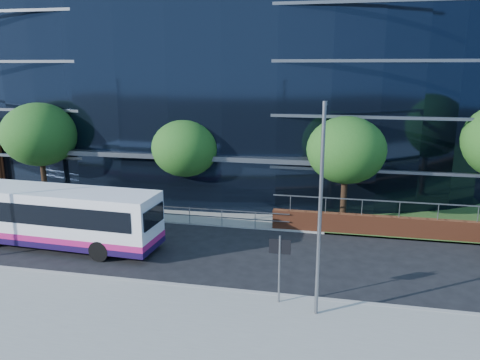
% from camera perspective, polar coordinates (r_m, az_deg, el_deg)
% --- Properties ---
extents(ground, '(200.00, 200.00, 0.00)m').
position_cam_1_polar(ground, '(21.73, -6.82, -11.73)').
color(ground, black).
rests_on(ground, ground).
extents(pavement_near, '(80.00, 8.00, 0.15)m').
position_cam_1_polar(pavement_near, '(17.63, -12.28, -18.21)').
color(pavement_near, gray).
rests_on(pavement_near, ground).
extents(kerb, '(80.00, 0.25, 0.16)m').
position_cam_1_polar(kerb, '(20.85, -7.72, -12.67)').
color(kerb, gray).
rests_on(kerb, ground).
extents(yellow_line_outer, '(80.00, 0.08, 0.01)m').
position_cam_1_polar(yellow_line_outer, '(21.05, -7.53, -12.62)').
color(yellow_line_outer, gold).
rests_on(yellow_line_outer, ground).
extents(yellow_line_inner, '(80.00, 0.08, 0.01)m').
position_cam_1_polar(yellow_line_inner, '(21.18, -7.39, -12.45)').
color(yellow_line_inner, gold).
rests_on(yellow_line_inner, ground).
extents(far_forecourt, '(50.00, 8.00, 0.10)m').
position_cam_1_polar(far_forecourt, '(33.38, -10.56, -2.61)').
color(far_forecourt, gray).
rests_on(far_forecourt, ground).
extents(glass_office, '(44.00, 23.10, 16.00)m').
position_cam_1_polar(glass_office, '(40.78, -3.04, 11.87)').
color(glass_office, black).
rests_on(glass_office, ground).
extents(guard_railings, '(24.00, 0.05, 1.10)m').
position_cam_1_polar(guard_railings, '(30.57, -16.95, -3.01)').
color(guard_railings, slate).
rests_on(guard_railings, ground).
extents(street_sign, '(0.85, 0.09, 2.80)m').
position_cam_1_polar(street_sign, '(18.50, 4.86, -9.09)').
color(street_sign, slate).
rests_on(street_sign, pavement_near).
extents(tree_far_a, '(4.95, 4.95, 6.98)m').
position_cam_1_polar(tree_far_a, '(34.03, -23.24, 5.11)').
color(tree_far_a, black).
rests_on(tree_far_a, ground).
extents(tree_far_b, '(4.29, 4.29, 6.05)m').
position_cam_1_polar(tree_far_b, '(30.03, -6.69, 3.86)').
color(tree_far_b, black).
rests_on(tree_far_b, ground).
extents(tree_far_c, '(4.62, 4.62, 6.51)m').
position_cam_1_polar(tree_far_c, '(27.94, 12.82, 3.55)').
color(tree_far_c, black).
rests_on(tree_far_c, ground).
extents(streetlight_east, '(0.15, 0.77, 8.00)m').
position_cam_1_polar(streetlight_east, '(17.07, 9.77, -3.05)').
color(streetlight_east, slate).
rests_on(streetlight_east, pavement_near).
extents(city_bus, '(11.60, 3.17, 3.11)m').
position_cam_1_polar(city_bus, '(26.38, -21.62, -4.15)').
color(city_bus, white).
rests_on(city_bus, ground).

